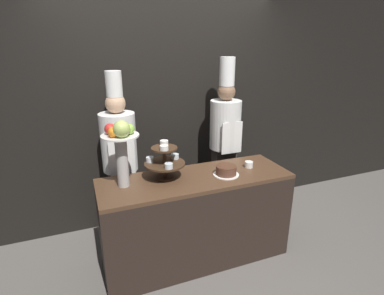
# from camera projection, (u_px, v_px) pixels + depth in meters

# --- Properties ---
(ground_plane) EXTENTS (14.00, 14.00, 0.00)m
(ground_plane) POSITION_uv_depth(u_px,v_px,m) (208.00, 276.00, 2.74)
(ground_plane) COLOR #5B5651
(wall_back) EXTENTS (10.00, 0.06, 2.80)m
(wall_back) POSITION_uv_depth(u_px,v_px,m) (165.00, 102.00, 3.35)
(wall_back) COLOR black
(wall_back) RESTS_ON ground_plane
(buffet_counter) EXTENTS (1.75, 0.58, 0.87)m
(buffet_counter) POSITION_uv_depth(u_px,v_px,m) (196.00, 218.00, 2.86)
(buffet_counter) COLOR black
(buffet_counter) RESTS_ON ground_plane
(tiered_stand) EXTENTS (0.36, 0.36, 0.33)m
(tiered_stand) POSITION_uv_depth(u_px,v_px,m) (165.00, 160.00, 2.63)
(tiered_stand) COLOR #3D2819
(tiered_stand) RESTS_ON buffet_counter
(fruit_pedestal) EXTENTS (0.31, 0.31, 0.59)m
(fruit_pedestal) POSITION_uv_depth(u_px,v_px,m) (121.00, 143.00, 2.41)
(fruit_pedestal) COLOR #B2ADA8
(fruit_pedestal) RESTS_ON buffet_counter
(cake_round) EXTENTS (0.24, 0.24, 0.09)m
(cake_round) POSITION_uv_depth(u_px,v_px,m) (226.00, 171.00, 2.74)
(cake_round) COLOR white
(cake_round) RESTS_ON buffet_counter
(cup_white) EXTENTS (0.08, 0.08, 0.06)m
(cup_white) POSITION_uv_depth(u_px,v_px,m) (249.00, 164.00, 2.92)
(cup_white) COLOR white
(cup_white) RESTS_ON buffet_counter
(chef_left) EXTENTS (0.34, 0.34, 1.78)m
(chef_left) POSITION_uv_depth(u_px,v_px,m) (120.00, 155.00, 2.98)
(chef_left) COLOR #28282D
(chef_left) RESTS_ON ground_plane
(chef_center_left) EXTENTS (0.34, 0.34, 1.89)m
(chef_center_left) POSITION_uv_depth(u_px,v_px,m) (225.00, 137.00, 3.36)
(chef_center_left) COLOR #38332D
(chef_center_left) RESTS_ON ground_plane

